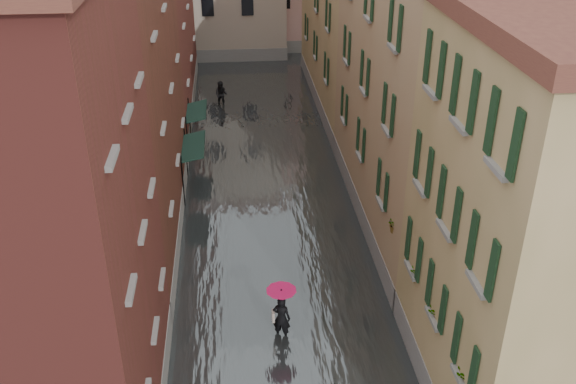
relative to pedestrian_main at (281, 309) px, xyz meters
name	(u,v)px	position (x,y,z in m)	size (l,w,h in m)	color
ground	(290,362)	(0.17, -1.22, -1.28)	(120.00, 120.00, 0.00)	#515154
floodwater	(265,181)	(0.17, 11.78, -1.18)	(10.00, 60.00, 0.20)	#3C4243
building_left_near	(18,241)	(-6.83, -3.22, 5.22)	(6.00, 8.00, 13.00)	maroon
building_left_mid	(95,98)	(-6.83, 7.78, 4.97)	(6.00, 14.00, 12.50)	#59261C
building_left_far	(136,1)	(-6.83, 22.78, 5.72)	(6.00, 16.00, 14.00)	maroon
building_right_near	(552,238)	(7.17, -3.22, 4.47)	(6.00, 8.00, 11.50)	olive
building_right_mid	(436,82)	(7.17, 7.78, 5.22)	(6.00, 14.00, 13.00)	tan
building_right_far	(364,16)	(7.17, 22.78, 4.47)	(6.00, 16.00, 11.50)	olive
awning_near	(193,148)	(-3.32, 11.02, 1.19)	(1.09, 3.22, 2.80)	black
awning_far	(196,113)	(-3.32, 15.63, 1.18)	(1.09, 2.90, 2.80)	black
window_planters	(427,282)	(4.29, -1.93, 2.23)	(0.59, 8.34, 0.84)	brown
pedestrian_main	(281,309)	(0.00, 0.00, 0.00)	(1.04, 1.04, 2.06)	black
pedestrian_far	(221,95)	(-2.01, 22.86, -0.41)	(0.85, 0.66, 1.74)	black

